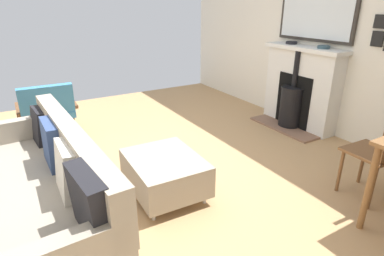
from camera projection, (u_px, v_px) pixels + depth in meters
The scene contains 10 objects.
ground_plane at pixel (141, 174), 3.32m from camera, with size 5.36×6.03×0.01m, color tan.
wall_left at pixel (329, 24), 4.05m from camera, with size 0.12×6.03×2.83m, color silver.
fireplace at pixel (299, 91), 4.41m from camera, with size 0.55×1.19×1.13m.
mirror_over_mantel at pixel (317, 3), 4.05m from camera, with size 0.04×1.18×0.95m.
mantel_bowl_near at pixel (291, 42), 4.41m from camera, with size 0.16×0.16×0.04m.
mantel_bowl_far at pixel (324, 47), 3.98m from camera, with size 0.15×0.15×0.04m.
sofa at pixel (37, 194), 2.34m from camera, with size 0.98×2.10×0.84m.
ottoman at pixel (165, 172), 2.89m from camera, with size 0.64×0.78×0.38m.
armchair_accent at pixel (47, 109), 3.89m from camera, with size 0.69×0.60×0.78m.
dining_chair_near_fireplace at pixel (382, 150), 2.70m from camera, with size 0.42×0.42×0.84m.
Camera 1 is at (1.01, 2.77, 1.69)m, focal length 29.46 mm.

